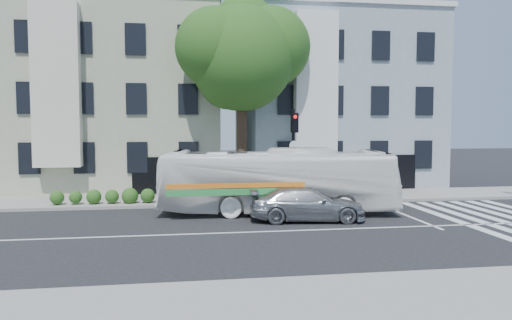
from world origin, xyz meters
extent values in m
plane|color=black|center=(0.00, 0.00, 0.00)|extent=(120.00, 120.00, 0.00)
cube|color=gray|center=(0.00, 8.00, 0.07)|extent=(80.00, 4.00, 0.15)
cube|color=gray|center=(0.00, -8.00, 0.07)|extent=(80.00, 4.00, 0.15)
cube|color=#9AA288|center=(-7.00, 15.00, 5.50)|extent=(12.00, 10.00, 11.00)
cube|color=gray|center=(7.00, 15.00, 5.50)|extent=(12.00, 10.00, 11.00)
cylinder|color=#2D2116|center=(0.00, 8.50, 2.60)|extent=(0.56, 0.56, 5.20)
sphere|color=#1E4717|center=(0.00, 8.50, 7.50)|extent=(5.60, 5.60, 5.60)
sphere|color=#1E4717|center=(1.60, 8.90, 8.20)|extent=(4.40, 4.40, 4.40)
sphere|color=#1E4717|center=(-1.40, 8.20, 8.00)|extent=(4.20, 4.20, 4.20)
sphere|color=#1E4717|center=(0.30, 9.70, 9.20)|extent=(3.80, 3.80, 3.80)
sphere|color=#1E4717|center=(-0.60, 9.10, 6.50)|extent=(3.40, 3.40, 3.40)
imported|color=white|center=(0.99, 3.65, 1.47)|extent=(3.94, 10.80, 2.94)
imported|color=#A3A5A9|center=(1.89, 1.85, 0.69)|extent=(2.48, 4.97, 1.39)
cylinder|color=black|center=(2.27, 6.05, 2.38)|extent=(0.16, 0.16, 4.76)
cube|color=black|center=(2.27, 5.80, 4.08)|extent=(0.37, 0.32, 0.96)
sphere|color=red|center=(2.27, 5.67, 4.36)|extent=(0.18, 0.18, 0.18)
cylinder|color=white|center=(2.27, 5.90, 2.95)|extent=(0.49, 0.16, 0.50)
cylinder|color=beige|center=(9.00, 8.48, 0.42)|extent=(0.21, 0.21, 0.53)
sphere|color=beige|center=(9.00, 8.48, 0.71)|extent=(0.19, 0.19, 0.19)
cylinder|color=beige|center=(9.00, 8.48, 0.49)|extent=(0.37, 0.17, 0.12)
camera|label=1|loc=(-3.40, -18.05, 3.96)|focal=35.00mm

